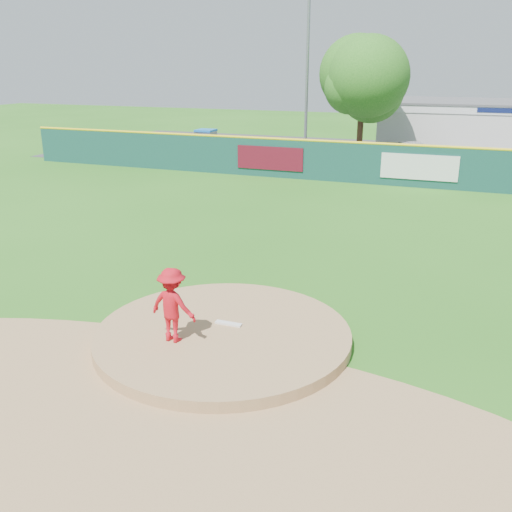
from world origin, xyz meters
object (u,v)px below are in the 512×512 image
at_px(van, 418,152).
at_px(light_pole_left, 308,57).
at_px(pitcher, 173,305).
at_px(deciduous_tree, 363,83).
at_px(playground_slide, 205,143).
at_px(pool_building_grp, 499,127).

xyz_separation_m(van, light_pole_left, (-7.49, 1.70, 5.40)).
bearing_deg(light_pole_left, pitcher, -79.31).
bearing_deg(deciduous_tree, playground_slide, -166.12).
relative_size(van, light_pole_left, 0.41).
xyz_separation_m(van, deciduous_tree, (-3.49, -0.30, 3.91)).
xyz_separation_m(van, pool_building_grp, (4.51, 6.69, 1.02)).
height_order(van, playground_slide, playground_slide).
distance_m(pitcher, van, 26.18).
distance_m(playground_slide, light_pole_left, 8.56).
bearing_deg(deciduous_tree, light_pole_left, 153.43).
xyz_separation_m(pool_building_grp, playground_slide, (-17.30, -9.29, -0.77)).
bearing_deg(van, deciduous_tree, 70.40).
bearing_deg(playground_slide, van, 11.49).
distance_m(pitcher, deciduous_tree, 26.04).
xyz_separation_m(pitcher, playground_slide, (-10.55, 23.48, -0.15)).
bearing_deg(pitcher, playground_slide, -60.29).
bearing_deg(playground_slide, light_pole_left, 39.03).
relative_size(deciduous_tree, light_pole_left, 0.67).
height_order(pitcher, playground_slide, pitcher).
height_order(pitcher, deciduous_tree, deciduous_tree).
xyz_separation_m(deciduous_tree, light_pole_left, (-4.00, 2.00, 1.50)).
distance_m(pitcher, playground_slide, 25.74).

